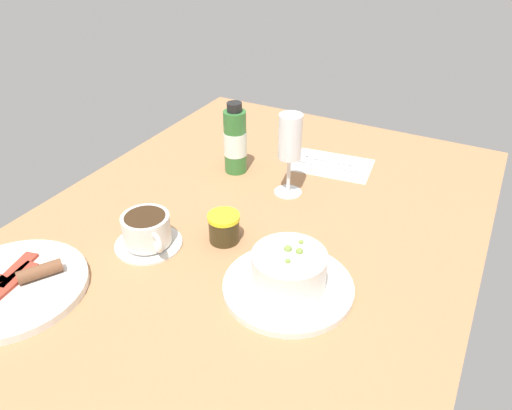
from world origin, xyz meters
TOP-DOWN VIEW (x-y plane):
  - ground_plane at (0.00, 0.00)cm, footprint 110.00×84.00cm
  - porridge_bowl at (-15.65, -14.32)cm, footprint 21.36×21.36cm
  - cutlery_setting at (28.36, -5.07)cm, footprint 14.48×19.54cm
  - coffee_cup at (-16.77, 13.30)cm, footprint 12.32×12.48cm
  - wine_glass at (12.22, -1.45)cm, footprint 5.92×5.92cm
  - jam_jar at (-8.87, 1.83)cm, footprint 5.95×5.95cm
  - sauce_bottle_green at (15.50, 13.40)cm, footprint 5.20×5.20cm
  - breakfast_plate at (-37.08, 25.35)cm, footprint 24.13×24.13cm

SIDE VIEW (x-z plane):
  - ground_plane at x=0.00cm, z-range -3.00..0.00cm
  - cutlery_setting at x=28.36cm, z-range -0.19..0.71cm
  - breakfast_plate at x=-37.08cm, z-range -0.92..2.78cm
  - jam_jar at x=-8.87cm, z-range 0.03..5.58cm
  - coffee_cup at x=-16.77cm, z-range -0.06..6.23cm
  - porridge_bowl at x=-15.65cm, z-range -0.76..7.22cm
  - sauce_bottle_green at x=15.50cm, z-range -0.74..15.81cm
  - wine_glass at x=12.22cm, z-range 3.15..21.01cm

